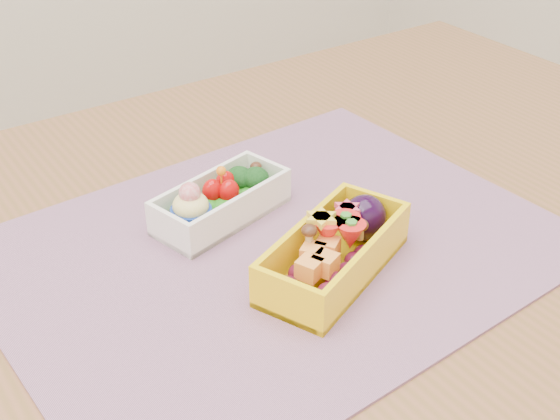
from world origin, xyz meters
TOP-DOWN VIEW (x-y plane):
  - table at (0.00, 0.00)m, footprint 1.20×0.80m
  - placemat at (-0.04, -0.02)m, footprint 0.56×0.44m
  - bento_white at (-0.06, 0.06)m, footprint 0.16×0.10m
  - bento_yellow at (-0.02, -0.08)m, footprint 0.18×0.13m

SIDE VIEW (x-z plane):
  - table at x=0.00m, z-range 0.28..1.03m
  - placemat at x=-0.04m, z-range 0.75..0.75m
  - bento_white at x=-0.06m, z-range 0.74..0.80m
  - bento_yellow at x=-0.02m, z-range 0.75..0.81m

